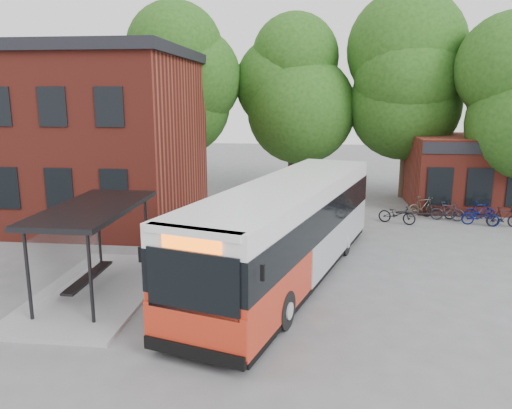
# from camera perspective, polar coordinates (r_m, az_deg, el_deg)

# --- Properties ---
(ground) EXTENTS (100.00, 100.00, 0.00)m
(ground) POSITION_cam_1_polar(r_m,az_deg,el_deg) (16.93, -1.88, -9.33)
(ground) COLOR slate
(station_building) EXTENTS (18.40, 10.40, 8.50)m
(station_building) POSITION_cam_1_polar(r_m,az_deg,el_deg) (28.99, -25.72, 7.21)
(station_building) COLOR maroon
(station_building) RESTS_ON ground
(bus_shelter) EXTENTS (3.60, 7.00, 2.90)m
(bus_shelter) POSITION_cam_1_polar(r_m,az_deg,el_deg) (16.76, -17.89, -4.91)
(bus_shelter) COLOR black
(bus_shelter) RESTS_ON ground
(bike_rail) EXTENTS (5.20, 0.10, 0.38)m
(bike_rail) POSITION_cam_1_polar(r_m,az_deg,el_deg) (27.19, 21.06, -1.35)
(bike_rail) COLOR black
(bike_rail) RESTS_ON ground
(tree_0) EXTENTS (7.92, 7.92, 11.00)m
(tree_0) POSITION_cam_1_polar(r_m,az_deg,el_deg) (32.63, -8.54, 10.93)
(tree_0) COLOR #1E4713
(tree_0) RESTS_ON ground
(tree_1) EXTENTS (7.92, 7.92, 10.40)m
(tree_1) POSITION_cam_1_polar(r_m,az_deg,el_deg) (32.60, 4.14, 10.50)
(tree_1) COLOR #1E4713
(tree_1) RESTS_ON ground
(tree_2) EXTENTS (7.92, 7.92, 11.00)m
(tree_2) POSITION_cam_1_polar(r_m,az_deg,el_deg) (32.08, 16.88, 10.52)
(tree_2) COLOR #1E4713
(tree_2) RESTS_ON ground
(city_bus) EXTENTS (6.54, 13.49, 3.37)m
(city_bus) POSITION_cam_1_polar(r_m,az_deg,el_deg) (17.26, 3.75, -3.02)
(city_bus) COLOR red
(city_bus) RESTS_ON ground
(bicycle_0) EXTENTS (1.94, 1.31, 0.96)m
(bicycle_0) POSITION_cam_1_polar(r_m,az_deg,el_deg) (25.74, 15.81, -1.06)
(bicycle_0) COLOR black
(bicycle_0) RESTS_ON ground
(bicycle_1) EXTENTS (1.89, 1.24, 1.11)m
(bicycle_1) POSITION_cam_1_polar(r_m,az_deg,el_deg) (27.60, 18.51, -0.19)
(bicycle_1) COLOR #443D33
(bicycle_1) RESTS_ON ground
(bicycle_2) EXTENTS (1.86, 1.24, 0.92)m
(bicycle_2) POSITION_cam_1_polar(r_m,az_deg,el_deg) (27.55, 20.09, -0.52)
(bicycle_2) COLOR black
(bicycle_2) RESTS_ON ground
(bicycle_3) EXTENTS (1.70, 0.81, 0.98)m
(bicycle_3) POSITION_cam_1_polar(r_m,az_deg,el_deg) (27.12, 21.03, -0.73)
(bicycle_3) COLOR #23242D
(bicycle_3) RESTS_ON ground
(bicycle_5) EXTENTS (1.56, 0.51, 0.93)m
(bicycle_5) POSITION_cam_1_polar(r_m,az_deg,el_deg) (28.11, 24.24, -0.62)
(bicycle_5) COLOR #081347
(bicycle_5) RESTS_ON ground
(bicycle_6) EXTENTS (1.83, 1.01, 0.91)m
(bicycle_6) POSITION_cam_1_polar(r_m,az_deg,el_deg) (26.75, 24.28, -1.26)
(bicycle_6) COLOR #071055
(bicycle_6) RESTS_ON ground
(bicycle_7) EXTENTS (1.64, 0.47, 0.98)m
(bicycle_7) POSITION_cam_1_polar(r_m,az_deg,el_deg) (26.93, 26.46, -1.30)
(bicycle_7) COLOR black
(bicycle_7) RESTS_ON ground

